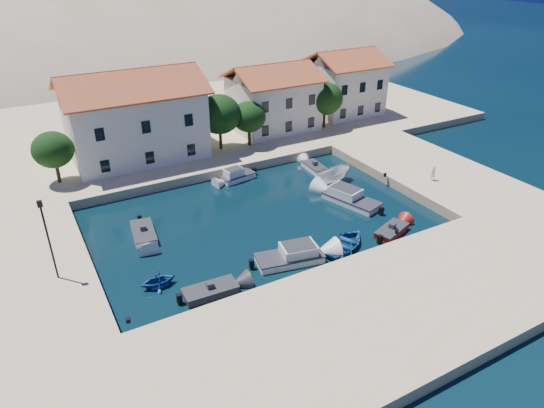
{
  "coord_description": "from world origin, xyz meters",
  "views": [
    {
      "loc": [
        -17.84,
        -24.25,
        22.0
      ],
      "look_at": [
        0.54,
        8.72,
        2.0
      ],
      "focal_mm": 32.0,
      "sensor_mm": 36.0,
      "label": 1
    }
  ],
  "objects": [
    {
      "name": "cabin_cruiser_south",
      "position": [
        -1.15,
        2.83,
        0.48
      ],
      "size": [
        5.65,
        3.24,
        1.6
      ],
      "rotation": [
        0.0,
        0.0,
        -0.19
      ],
      "color": "white",
      "rests_on": "ground"
    },
    {
      "name": "rowboat_south",
      "position": [
        3.84,
        2.37,
        0.0
      ],
      "size": [
        5.79,
        5.01,
        1.01
      ],
      "primitive_type": "imported",
      "rotation": [
        0.0,
        0.0,
        1.95
      ],
      "color": "navy",
      "rests_on": "ground"
    },
    {
      "name": "building_mid",
      "position": [
        12.0,
        29.0,
        5.22
      ],
      "size": [
        10.5,
        8.4,
        8.3
      ],
      "color": "beige",
      "rests_on": "quay_north"
    },
    {
      "name": "trees",
      "position": [
        4.51,
        25.46,
        4.84
      ],
      "size": [
        37.3,
        5.3,
        6.45
      ],
      "color": "#382314",
      "rests_on": "quay_north"
    },
    {
      "name": "building_left",
      "position": [
        -6.0,
        28.0,
        5.94
      ],
      "size": [
        14.7,
        9.45,
        9.7
      ],
      "color": "beige",
      "rests_on": "quay_north"
    },
    {
      "name": "lamppost",
      "position": [
        -17.5,
        8.0,
        4.75
      ],
      "size": [
        0.35,
        0.25,
        6.22
      ],
      "color": "black",
      "rests_on": "quay_west"
    },
    {
      "name": "motorboat_white_west",
      "position": [
        -10.14,
        12.23,
        0.29
      ],
      "size": [
        2.37,
        4.32,
        1.25
      ],
      "rotation": [
        0.0,
        0.0,
        -1.71
      ],
      "color": "white",
      "rests_on": "ground"
    },
    {
      "name": "quay_north",
      "position": [
        2.0,
        38.0,
        0.5
      ],
      "size": [
        80.0,
        36.0,
        1.0
      ],
      "primitive_type": "cube",
      "color": "beige",
      "rests_on": "ground"
    },
    {
      "name": "motorboat_grey_sw",
      "position": [
        -8.22,
        2.04,
        0.29
      ],
      "size": [
        3.97,
        1.9,
        1.25
      ],
      "rotation": [
        0.0,
        0.0,
        -0.05
      ],
      "color": "#2E2E33",
      "rests_on": "ground"
    },
    {
      "name": "building_right",
      "position": [
        24.0,
        30.0,
        5.47
      ],
      "size": [
        9.45,
        8.4,
        8.8
      ],
      "color": "beige",
      "rests_on": "quay_north"
    },
    {
      "name": "bollards",
      "position": [
        2.8,
        3.87,
        1.15
      ],
      "size": [
        29.36,
        9.56,
        0.3
      ],
      "color": "black",
      "rests_on": "ground"
    },
    {
      "name": "ground",
      "position": [
        0.0,
        0.0,
        0.0
      ],
      "size": [
        400.0,
        400.0,
        0.0
      ],
      "primitive_type": "plane",
      "color": "black",
      "rests_on": "ground"
    },
    {
      "name": "motorboat_white_ne",
      "position": [
        10.51,
        16.82,
        0.3
      ],
      "size": [
        1.83,
        3.56,
        1.25
      ],
      "rotation": [
        0.0,
        0.0,
        1.51
      ],
      "color": "white",
      "rests_on": "ground"
    },
    {
      "name": "rowboat_west",
      "position": [
        -11.19,
        4.81,
        0.0
      ],
      "size": [
        2.64,
        2.29,
        1.38
      ],
      "primitive_type": "imported",
      "rotation": [
        0.0,
        0.0,
        -1.58
      ],
      "color": "navy",
      "rests_on": "ground"
    },
    {
      "name": "quay_east",
      "position": [
        20.5,
        10.0,
        0.5
      ],
      "size": [
        11.0,
        20.0,
        1.0
      ],
      "primitive_type": "cube",
      "color": "beige",
      "rests_on": "ground"
    },
    {
      "name": "quay_west",
      "position": [
        -19.0,
        10.0,
        0.5
      ],
      "size": [
        8.0,
        20.0,
        1.0
      ],
      "primitive_type": "cube",
      "color": "beige",
      "rests_on": "ground"
    },
    {
      "name": "pedestrian",
      "position": [
        18.3,
        6.95,
        1.78
      ],
      "size": [
        0.57,
        0.38,
        1.57
      ],
      "primitive_type": "imported",
      "rotation": [
        0.0,
        0.0,
        3.15
      ],
      "color": "silver",
      "rests_on": "quay_east"
    },
    {
      "name": "motorboat_red_se",
      "position": [
        8.72,
        2.1,
        0.3
      ],
      "size": [
        3.86,
        2.7,
        1.25
      ],
      "rotation": [
        0.0,
        0.0,
        0.35
      ],
      "color": "maroon",
      "rests_on": "ground"
    },
    {
      "name": "cabin_cruiser_north",
      "position": [
        1.91,
        18.65,
        0.48
      ],
      "size": [
        3.91,
        2.13,
        1.6
      ],
      "rotation": [
        0.0,
        0.0,
        3.3
      ],
      "color": "white",
      "rests_on": "ground"
    },
    {
      "name": "quay_south",
      "position": [
        0.0,
        -6.0,
        0.5
      ],
      "size": [
        52.0,
        12.0,
        1.0
      ],
      "primitive_type": "cube",
      "color": "beige",
      "rests_on": "ground"
    },
    {
      "name": "boat_east",
      "position": [
        10.24,
        13.2,
        0.0
      ],
      "size": [
        4.68,
        2.17,
        1.75
      ],
      "primitive_type": "imported",
      "rotation": [
        0.0,
        0.0,
        1.68
      ],
      "color": "white",
      "rests_on": "ground"
    },
    {
      "name": "hills",
      "position": [
        20.64,
        123.62,
        -23.4
      ],
      "size": [
        254.0,
        176.0,
        99.0
      ],
      "color": "#9C8969",
      "rests_on": "ground"
    },
    {
      "name": "cabin_cruiser_east",
      "position": [
        9.21,
        8.4,
        0.48
      ],
      "size": [
        3.88,
        6.16,
        1.6
      ],
      "rotation": [
        0.0,
        0.0,
        1.87
      ],
      "color": "white",
      "rests_on": "ground"
    }
  ]
}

